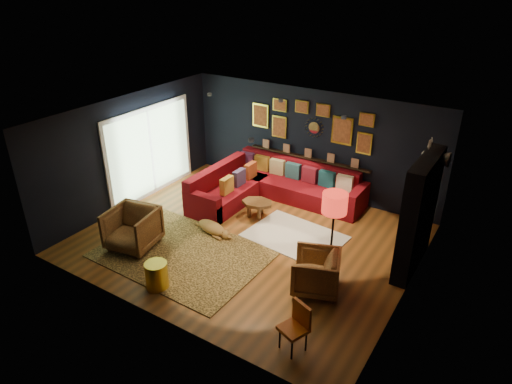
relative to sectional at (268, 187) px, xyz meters
The scene contains 20 objects.
floor 1.94m from the sectional, 71.24° to the right, with size 6.50×6.50×0.00m, color brown.
room_walls 2.29m from the sectional, 71.24° to the right, with size 6.50×6.50×6.50m.
sectional is the anchor object (origin of this frame).
ledge 1.22m from the sectional, 54.82° to the left, with size 3.20×0.12×0.04m, color black.
gallery_wall 1.84m from the sectional, 56.49° to the left, with size 3.15×0.04×1.02m.
sunburst_mirror 1.80m from the sectional, 51.91° to the left, with size 0.47×0.16×0.47m.
fireplace 3.88m from the sectional, 13.77° to the right, with size 0.31×1.60×2.20m.
deer_head 4.15m from the sectional, ahead, with size 0.50×0.28×0.45m.
sliding_door 2.97m from the sectional, 155.08° to the right, with size 0.06×2.80×2.20m.
ceiling_spots 2.53m from the sectional, 58.65° to the right, with size 3.30×2.50×0.06m.
shag_rug 1.87m from the sectional, 40.90° to the right, with size 1.94×1.41×0.03m, color white.
leopard_rug 2.98m from the sectional, 93.59° to the right, with size 3.22×2.30×0.02m, color tan.
coffee_table 0.92m from the sectional, 74.31° to the right, with size 0.81×0.67×0.36m.
pouf 0.78m from the sectional, 153.84° to the right, with size 0.47×0.47×0.31m, color maroon.
armchair_left 3.49m from the sectional, 110.16° to the right, with size 0.90×0.84×0.93m, color #CD8543.
armchair_right 3.57m from the sectional, 45.54° to the right, with size 0.79×0.74×0.81m, color #CD8543.
gold_stool 3.99m from the sectional, 88.36° to the right, with size 0.40×0.40×0.50m, color gold.
orange_chair 4.87m from the sectional, 54.02° to the right, with size 0.47×0.47×0.78m.
floor_lamp 3.31m from the sectional, 37.52° to the right, with size 0.45×0.45×1.62m.
dog 2.02m from the sectional, 95.28° to the right, with size 1.04×0.51×0.33m, color #A77841, non-canonical shape.
Camera 1 is at (4.47, -6.75, 5.13)m, focal length 32.00 mm.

